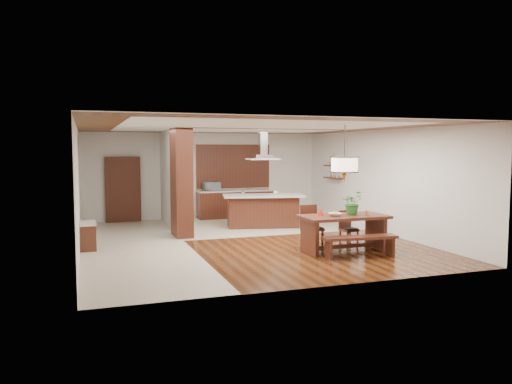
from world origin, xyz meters
name	(u,v)px	position (x,y,z in m)	size (l,w,h in m)	color
room_shell	(245,160)	(0.00, 0.00, 2.06)	(9.00, 9.04, 2.92)	#341909
tile_hallway	(135,247)	(-2.75, 0.00, 0.01)	(2.50, 9.00, 0.01)	beige
tile_kitchen	(259,224)	(1.25, 2.50, 0.01)	(5.50, 4.00, 0.01)	beige
soffit_band	(245,128)	(0.00, 0.00, 2.88)	(8.00, 9.00, 0.02)	#422310
partition_pier	(181,183)	(-1.40, 1.20, 1.45)	(0.45, 1.00, 2.90)	black
partition_stub	(169,178)	(-1.40, 3.30, 1.45)	(0.18, 2.40, 2.90)	silver
hallway_console	(88,236)	(-3.81, 0.20, 0.32)	(0.37, 0.88, 0.63)	black
hallway_doorway	(123,190)	(-2.70, 4.40, 1.05)	(1.10, 0.20, 2.10)	black
rear_counter	(235,204)	(1.00, 4.20, 0.48)	(2.60, 0.62, 0.95)	black
kitchen_window	(233,166)	(1.00, 4.46, 1.75)	(2.60, 0.08, 1.50)	#AB7333
shelf_lower	(333,178)	(3.87, 2.60, 1.40)	(0.26, 0.90, 0.04)	black
shelf_upper	(333,166)	(3.87, 2.60, 1.80)	(0.26, 0.90, 0.04)	black
dining_table	(344,225)	(1.76, -1.96, 0.61)	(2.01, 1.02, 0.83)	black
dining_bench	(360,247)	(1.77, -2.68, 0.24)	(1.67, 0.37, 0.47)	black
dining_chair_left	(312,227)	(1.25, -1.35, 0.50)	(0.45, 0.45, 1.01)	black
dining_chair_right	(349,228)	(2.25, -1.34, 0.42)	(0.37, 0.37, 0.84)	black
pendant_lantern	(345,154)	(1.76, -1.96, 2.25)	(0.64, 0.64, 1.31)	#FFEBC3
foliage_plant	(352,203)	(2.02, -1.89, 1.11)	(0.49, 0.43, 0.55)	#256923
fruit_bowl	(335,215)	(1.50, -2.02, 0.87)	(0.29, 0.29, 0.07)	beige
napkin_cone	(320,211)	(1.22, -1.85, 0.94)	(0.14, 0.14, 0.21)	#A91C0C
gold_ornament	(367,213)	(2.31, -2.08, 0.89)	(0.08, 0.08, 0.11)	gold
kitchen_island	(263,211)	(1.18, 1.93, 0.51)	(2.56, 1.52, 0.99)	black
range_hood	(263,145)	(1.18, 1.93, 2.46)	(0.90, 0.55, 0.87)	silver
island_cup	(276,193)	(1.55, 1.82, 1.04)	(0.13, 0.13, 0.10)	white
microwave	(211,186)	(0.17, 4.21, 1.10)	(0.53, 0.36, 0.30)	#B6B9BE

